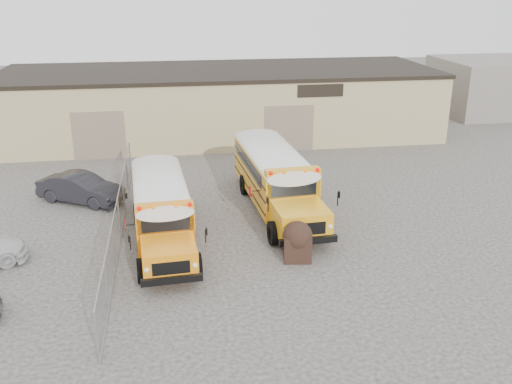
{
  "coord_description": "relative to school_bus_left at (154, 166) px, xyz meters",
  "views": [
    {
      "loc": [
        -3.6,
        -20.32,
        10.5
      ],
      "look_at": [
        0.04,
        3.35,
        1.6
      ],
      "focal_mm": 40.0,
      "sensor_mm": 36.0,
      "label": 1
    }
  ],
  "objects": [
    {
      "name": "car_dark",
      "position": [
        -3.67,
        -0.57,
        -0.8
      ],
      "size": [
        4.63,
        3.57,
        1.47
      ],
      "primitive_type": "imported",
      "rotation": [
        0.0,
        0.0,
        1.05
      ],
      "color": "black",
      "rests_on": "ground"
    },
    {
      "name": "tarp_bundle",
      "position": [
        5.68,
        -8.39,
        -0.71
      ],
      "size": [
        1.21,
        1.19,
        1.62
      ],
      "color": "black",
      "rests_on": "ground"
    },
    {
      "name": "school_bus_left",
      "position": [
        0.0,
        0.0,
        0.0
      ],
      "size": [
        2.9,
        9.2,
        2.66
      ],
      "color": "orange",
      "rests_on": "ground"
    },
    {
      "name": "ground",
      "position": [
        4.54,
        -8.09,
        -1.54
      ],
      "size": [
        120.0,
        120.0,
        0.0
      ],
      "primitive_type": "plane",
      "color": "#312F2C",
      "rests_on": "ground"
    },
    {
      "name": "distant_building_right",
      "position": [
        28.54,
        15.91,
        0.66
      ],
      "size": [
        10.0,
        8.0,
        4.4
      ],
      "primitive_type": "cube",
      "color": "gray",
      "rests_on": "ground"
    },
    {
      "name": "school_bus_right",
      "position": [
        5.49,
        3.41,
        0.16
      ],
      "size": [
        3.19,
        10.16,
        2.93
      ],
      "color": "orange",
      "rests_on": "ground"
    },
    {
      "name": "chainlink_fence",
      "position": [
        -1.46,
        -5.09,
        -0.63
      ],
      "size": [
        0.07,
        18.07,
        1.81
      ],
      "color": "gray",
      "rests_on": "ground"
    },
    {
      "name": "warehouse",
      "position": [
        4.53,
        11.91,
        0.84
      ],
      "size": [
        30.2,
        10.2,
        4.67
      ],
      "color": "tan",
      "rests_on": "ground"
    }
  ]
}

